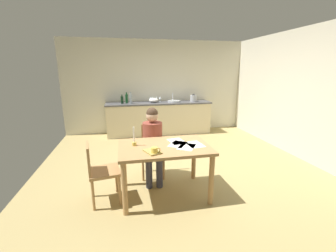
{
  "coord_description": "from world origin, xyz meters",
  "views": [
    {
      "loc": [
        -0.99,
        -3.8,
        1.78
      ],
      "look_at": [
        -0.25,
        -0.24,
        0.85
      ],
      "focal_mm": 23.48,
      "sensor_mm": 36.0,
      "label": 1
    }
  ],
  "objects_px": {
    "coffee_mug": "(155,151)",
    "candlestick": "(134,140)",
    "wine_glass_back_left": "(152,98)",
    "book_magazine": "(152,152)",
    "bottle_vinegar": "(127,98)",
    "mixing_bowl": "(154,100)",
    "dining_table": "(164,153)",
    "chair_at_table": "(152,147)",
    "chair_side_empty": "(99,170)",
    "wine_glass_near_sink": "(160,98)",
    "stovetop_kettle": "(193,98)",
    "wine_glass_back_right": "(150,98)",
    "sink_unit": "(174,101)",
    "wine_glass_by_kettle": "(156,98)",
    "bottle_wine_red": "(131,99)",
    "bottle_oil": "(122,100)",
    "person_seated": "(153,140)"
  },
  "relations": [
    {
      "from": "coffee_mug",
      "to": "candlestick",
      "type": "xyz_separation_m",
      "value": [
        -0.24,
        0.37,
        0.03
      ]
    },
    {
      "from": "candlestick",
      "to": "wine_glass_back_left",
      "type": "bearing_deg",
      "value": 77.82
    },
    {
      "from": "book_magazine",
      "to": "bottle_vinegar",
      "type": "height_order",
      "value": "bottle_vinegar"
    },
    {
      "from": "mixing_bowl",
      "to": "wine_glass_back_left",
      "type": "height_order",
      "value": "wine_glass_back_left"
    },
    {
      "from": "dining_table",
      "to": "coffee_mug",
      "type": "height_order",
      "value": "coffee_mug"
    },
    {
      "from": "mixing_bowl",
      "to": "chair_at_table",
      "type": "bearing_deg",
      "value": -98.64
    },
    {
      "from": "chair_side_empty",
      "to": "book_magazine",
      "type": "relative_size",
      "value": 3.44
    },
    {
      "from": "candlestick",
      "to": "wine_glass_near_sink",
      "type": "distance_m",
      "value": 3.37
    },
    {
      "from": "stovetop_kettle",
      "to": "wine_glass_back_right",
      "type": "relative_size",
      "value": 1.43
    },
    {
      "from": "sink_unit",
      "to": "bottle_vinegar",
      "type": "bearing_deg",
      "value": 176.61
    },
    {
      "from": "stovetop_kettle",
      "to": "wine_glass_by_kettle",
      "type": "bearing_deg",
      "value": 171.9
    },
    {
      "from": "chair_side_empty",
      "to": "sink_unit",
      "type": "xyz_separation_m",
      "value": [
        1.77,
        3.2,
        0.45
      ]
    },
    {
      "from": "coffee_mug",
      "to": "bottle_wine_red",
      "type": "height_order",
      "value": "bottle_wine_red"
    },
    {
      "from": "chair_side_empty",
      "to": "mixing_bowl",
      "type": "relative_size",
      "value": 3.24
    },
    {
      "from": "book_magazine",
      "to": "wine_glass_near_sink",
      "type": "height_order",
      "value": "wine_glass_near_sink"
    },
    {
      "from": "coffee_mug",
      "to": "wine_glass_near_sink",
      "type": "xyz_separation_m",
      "value": [
        0.68,
        3.61,
        0.21
      ]
    },
    {
      "from": "bottle_oil",
      "to": "wine_glass_near_sink",
      "type": "bearing_deg",
      "value": 10.0
    },
    {
      "from": "bottle_oil",
      "to": "wine_glass_by_kettle",
      "type": "height_order",
      "value": "bottle_oil"
    },
    {
      "from": "bottle_wine_red",
      "to": "candlestick",
      "type": "bearing_deg",
      "value": -91.66
    },
    {
      "from": "candlestick",
      "to": "wine_glass_by_kettle",
      "type": "relative_size",
      "value": 1.76
    },
    {
      "from": "bottle_vinegar",
      "to": "wine_glass_back_left",
      "type": "relative_size",
      "value": 1.89
    },
    {
      "from": "bottle_oil",
      "to": "stovetop_kettle",
      "type": "distance_m",
      "value": 2.01
    },
    {
      "from": "wine_glass_by_kettle",
      "to": "stovetop_kettle",
      "type": "bearing_deg",
      "value": -8.1
    },
    {
      "from": "bottle_wine_red",
      "to": "bottle_vinegar",
      "type": "bearing_deg",
      "value": 121.98
    },
    {
      "from": "sink_unit",
      "to": "mixing_bowl",
      "type": "bearing_deg",
      "value": 176.33
    },
    {
      "from": "chair_side_empty",
      "to": "wine_glass_back_right",
      "type": "distance_m",
      "value": 3.57
    },
    {
      "from": "person_seated",
      "to": "mixing_bowl",
      "type": "relative_size",
      "value": 4.53
    },
    {
      "from": "wine_glass_by_kettle",
      "to": "dining_table",
      "type": "bearing_deg",
      "value": -96.95
    },
    {
      "from": "wine_glass_by_kettle",
      "to": "wine_glass_back_left",
      "type": "xyz_separation_m",
      "value": [
        -0.12,
        0.0,
        0.0
      ]
    },
    {
      "from": "chair_at_table",
      "to": "candlestick",
      "type": "distance_m",
      "value": 0.75
    },
    {
      "from": "sink_unit",
      "to": "bottle_vinegar",
      "type": "height_order",
      "value": "bottle_vinegar"
    },
    {
      "from": "wine_glass_near_sink",
      "to": "wine_glass_back_left",
      "type": "xyz_separation_m",
      "value": [
        -0.22,
        0.0,
        0.0
      ]
    },
    {
      "from": "stovetop_kettle",
      "to": "wine_glass_near_sink",
      "type": "bearing_deg",
      "value": 171.02
    },
    {
      "from": "sink_unit",
      "to": "wine_glass_back_right",
      "type": "relative_size",
      "value": 2.34
    },
    {
      "from": "mixing_bowl",
      "to": "wine_glass_back_left",
      "type": "xyz_separation_m",
      "value": [
        -0.02,
        0.11,
        0.05
      ]
    },
    {
      "from": "person_seated",
      "to": "bottle_oil",
      "type": "distance_m",
      "value": 2.67
    },
    {
      "from": "mixing_bowl",
      "to": "dining_table",
      "type": "bearing_deg",
      "value": -95.48
    },
    {
      "from": "bottle_vinegar",
      "to": "mixing_bowl",
      "type": "xyz_separation_m",
      "value": [
        0.74,
        -0.04,
        -0.06
      ]
    },
    {
      "from": "bottle_vinegar",
      "to": "stovetop_kettle",
      "type": "xyz_separation_m",
      "value": [
        1.89,
        -0.08,
        -0.03
      ]
    },
    {
      "from": "dining_table",
      "to": "bottle_wine_red",
      "type": "height_order",
      "value": "bottle_wine_red"
    },
    {
      "from": "bottle_vinegar",
      "to": "wine_glass_by_kettle",
      "type": "relative_size",
      "value": 1.89
    },
    {
      "from": "mixing_bowl",
      "to": "wine_glass_back_right",
      "type": "relative_size",
      "value": 1.71
    },
    {
      "from": "dining_table",
      "to": "coffee_mug",
      "type": "bearing_deg",
      "value": -121.7
    },
    {
      "from": "bottle_vinegar",
      "to": "wine_glass_by_kettle",
      "type": "distance_m",
      "value": 0.84
    },
    {
      "from": "book_magazine",
      "to": "bottle_wine_red",
      "type": "distance_m",
      "value": 3.32
    },
    {
      "from": "chair_at_table",
      "to": "person_seated",
      "type": "bearing_deg",
      "value": -94.38
    },
    {
      "from": "bottle_vinegar",
      "to": "wine_glass_back_right",
      "type": "bearing_deg",
      "value": 5.86
    },
    {
      "from": "candlestick",
      "to": "wine_glass_back_right",
      "type": "bearing_deg",
      "value": 78.78
    },
    {
      "from": "wine_glass_back_left",
      "to": "stovetop_kettle",
      "type": "bearing_deg",
      "value": -7.31
    },
    {
      "from": "candlestick",
      "to": "wine_glass_by_kettle",
      "type": "height_order",
      "value": "wine_glass_by_kettle"
    }
  ]
}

